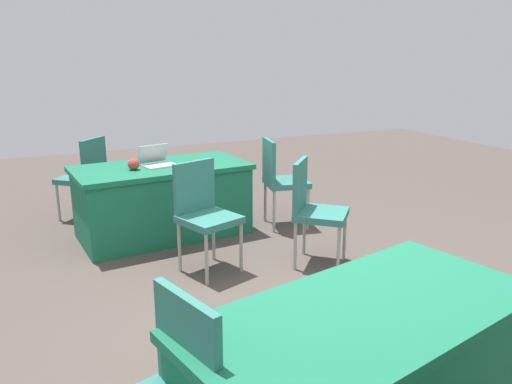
{
  "coord_description": "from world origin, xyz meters",
  "views": [
    {
      "loc": [
        1.6,
        2.91,
        1.85
      ],
      "look_at": [
        0.14,
        -0.23,
        0.9
      ],
      "focal_mm": 35.41,
      "sensor_mm": 36.0,
      "label": 1
    }
  ],
  "objects_px": {
    "chair_tucked_right": "(204,210)",
    "laptop_silver": "(158,162)",
    "chair_aisle": "(314,206)",
    "scissors_red": "(194,162)",
    "table_foreground": "(163,200)",
    "chair_back_row": "(86,173)",
    "yarn_ball": "(133,164)",
    "chair_tucked_left": "(280,177)",
    "table_mid_right": "(362,380)"
  },
  "relations": [
    {
      "from": "chair_tucked_right",
      "to": "laptop_silver",
      "type": "height_order",
      "value": "chair_tucked_right"
    },
    {
      "from": "chair_tucked_right",
      "to": "chair_aisle",
      "type": "height_order",
      "value": "chair_tucked_right"
    },
    {
      "from": "chair_aisle",
      "to": "scissors_red",
      "type": "height_order",
      "value": "chair_aisle"
    },
    {
      "from": "table_foreground",
      "to": "scissors_red",
      "type": "height_order",
      "value": "scissors_red"
    },
    {
      "from": "table_foreground",
      "to": "chair_back_row",
      "type": "distance_m",
      "value": 1.12
    },
    {
      "from": "chair_tucked_right",
      "to": "chair_back_row",
      "type": "xyz_separation_m",
      "value": [
        0.75,
        -1.93,
        -0.02
      ]
    },
    {
      "from": "chair_aisle",
      "to": "yarn_ball",
      "type": "xyz_separation_m",
      "value": [
        1.32,
        -1.22,
        0.26
      ]
    },
    {
      "from": "yarn_ball",
      "to": "scissors_red",
      "type": "xyz_separation_m",
      "value": [
        -0.65,
        -0.11,
        -0.05
      ]
    },
    {
      "from": "table_foreground",
      "to": "chair_aisle",
      "type": "height_order",
      "value": "chair_aisle"
    },
    {
      "from": "chair_aisle",
      "to": "chair_back_row",
      "type": "xyz_separation_m",
      "value": [
        1.67,
        -2.21,
        -0.01
      ]
    },
    {
      "from": "table_foreground",
      "to": "yarn_ball",
      "type": "distance_m",
      "value": 0.53
    },
    {
      "from": "laptop_silver",
      "to": "scissors_red",
      "type": "bearing_deg",
      "value": 168.7
    },
    {
      "from": "chair_back_row",
      "to": "laptop_silver",
      "type": "relative_size",
      "value": 2.52
    },
    {
      "from": "chair_tucked_left",
      "to": "chair_back_row",
      "type": "bearing_deg",
      "value": -110.16
    },
    {
      "from": "chair_tucked_right",
      "to": "laptop_silver",
      "type": "bearing_deg",
      "value": -101.73
    },
    {
      "from": "table_foreground",
      "to": "scissors_red",
      "type": "distance_m",
      "value": 0.52
    },
    {
      "from": "chair_aisle",
      "to": "scissors_red",
      "type": "distance_m",
      "value": 1.5
    },
    {
      "from": "chair_tucked_left",
      "to": "chair_tucked_right",
      "type": "height_order",
      "value": "chair_tucked_left"
    },
    {
      "from": "chair_back_row",
      "to": "scissors_red",
      "type": "distance_m",
      "value": 1.36
    },
    {
      "from": "chair_aisle",
      "to": "chair_back_row",
      "type": "relative_size",
      "value": 1.01
    },
    {
      "from": "laptop_silver",
      "to": "table_mid_right",
      "type": "bearing_deg",
      "value": 78.7
    },
    {
      "from": "chair_tucked_left",
      "to": "chair_back_row",
      "type": "xyz_separation_m",
      "value": [
        1.88,
        -1.17,
        -0.03
      ]
    },
    {
      "from": "chair_back_row",
      "to": "table_mid_right",
      "type": "bearing_deg",
      "value": -127.08
    },
    {
      "from": "yarn_ball",
      "to": "laptop_silver",
      "type": "bearing_deg",
      "value": -159.67
    },
    {
      "from": "chair_aisle",
      "to": "table_foreground",
      "type": "bearing_deg",
      "value": -99.59
    },
    {
      "from": "chair_tucked_right",
      "to": "scissors_red",
      "type": "xyz_separation_m",
      "value": [
        -0.26,
        -1.05,
        0.2
      ]
    },
    {
      "from": "chair_aisle",
      "to": "scissors_red",
      "type": "relative_size",
      "value": 5.29
    },
    {
      "from": "table_mid_right",
      "to": "chair_tucked_left",
      "type": "height_order",
      "value": "chair_tucked_left"
    },
    {
      "from": "chair_tucked_left",
      "to": "yarn_ball",
      "type": "bearing_deg",
      "value": -84.87
    },
    {
      "from": "chair_tucked_left",
      "to": "scissors_red",
      "type": "xyz_separation_m",
      "value": [
        0.88,
        -0.28,
        0.19
      ]
    },
    {
      "from": "chair_aisle",
      "to": "scissors_red",
      "type": "xyz_separation_m",
      "value": [
        0.67,
        -1.33,
        0.21
      ]
    },
    {
      "from": "yarn_ball",
      "to": "scissors_red",
      "type": "bearing_deg",
      "value": -170.45
    },
    {
      "from": "chair_back_row",
      "to": "scissors_red",
      "type": "xyz_separation_m",
      "value": [
        -1.01,
        0.88,
        0.21
      ]
    },
    {
      "from": "chair_tucked_right",
      "to": "laptop_silver",
      "type": "xyz_separation_m",
      "value": [
        0.13,
        -1.04,
        0.23
      ]
    },
    {
      "from": "chair_tucked_left",
      "to": "yarn_ball",
      "type": "relative_size",
      "value": 8.59
    },
    {
      "from": "chair_tucked_left",
      "to": "scissors_red",
      "type": "height_order",
      "value": "chair_tucked_left"
    },
    {
      "from": "chair_back_row",
      "to": "laptop_silver",
      "type": "height_order",
      "value": "laptop_silver"
    },
    {
      "from": "table_foreground",
      "to": "chair_back_row",
      "type": "relative_size",
      "value": 1.92
    },
    {
      "from": "yarn_ball",
      "to": "table_foreground",
      "type": "bearing_deg",
      "value": -162.92
    },
    {
      "from": "table_foreground",
      "to": "chair_tucked_right",
      "type": "xyz_separation_m",
      "value": [
        -0.1,
        1.03,
        0.18
      ]
    },
    {
      "from": "chair_back_row",
      "to": "scissors_red",
      "type": "relative_size",
      "value": 5.24
    },
    {
      "from": "table_mid_right",
      "to": "scissors_red",
      "type": "height_order",
      "value": "scissors_red"
    },
    {
      "from": "chair_back_row",
      "to": "yarn_ball",
      "type": "distance_m",
      "value": 1.09
    },
    {
      "from": "scissors_red",
      "to": "table_foreground",
      "type": "bearing_deg",
      "value": -54.09
    },
    {
      "from": "chair_aisle",
      "to": "yarn_ball",
      "type": "distance_m",
      "value": 1.82
    },
    {
      "from": "laptop_silver",
      "to": "table_foreground",
      "type": "bearing_deg",
      "value": 152.62
    },
    {
      "from": "chair_tucked_right",
      "to": "laptop_silver",
      "type": "relative_size",
      "value": 2.57
    },
    {
      "from": "table_foreground",
      "to": "chair_back_row",
      "type": "xyz_separation_m",
      "value": [
        0.65,
        -0.9,
        0.16
      ]
    },
    {
      "from": "laptop_silver",
      "to": "scissors_red",
      "type": "height_order",
      "value": "laptop_silver"
    },
    {
      "from": "table_mid_right",
      "to": "chair_aisle",
      "type": "distance_m",
      "value": 2.25
    }
  ]
}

